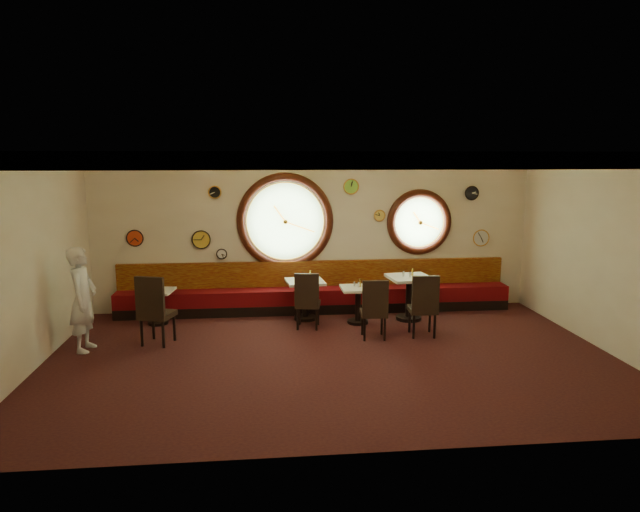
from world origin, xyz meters
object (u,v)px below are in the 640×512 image
at_px(table_c, 358,301).
at_px(chair_c, 374,305).
at_px(condiment_d_pepper, 410,275).
at_px(table_b, 305,295).
at_px(chair_b, 307,297).
at_px(condiment_a_salt, 155,287).
at_px(condiment_d_salt, 403,274).
at_px(condiment_b_pepper, 309,279).
at_px(condiment_c_bottle, 360,283).
at_px(condiment_c_salt, 354,284).
at_px(table_d, 409,292).
at_px(table_a, 157,303).
at_px(condiment_a_pepper, 155,288).
at_px(condiment_a_bottle, 161,285).
at_px(condiment_d_bottle, 412,272).
at_px(condiment_c_pepper, 359,285).
at_px(chair_a, 154,306).
at_px(condiment_b_salt, 298,277).
at_px(condiment_b_bottle, 310,275).
at_px(chair_d, 424,302).
at_px(waiter, 83,299).

bearing_deg(table_c, chair_c, -83.59).
bearing_deg(condiment_d_pepper, table_b, 171.39).
relative_size(chair_b, condiment_a_salt, 5.82).
bearing_deg(condiment_d_salt, table_b, 173.16).
distance_m(table_c, condiment_b_pepper, 1.04).
bearing_deg(chair_b, condiment_c_bottle, 27.17).
relative_size(condiment_c_salt, condiment_c_bottle, 0.60).
relative_size(table_d, condiment_c_salt, 9.31).
xyz_separation_m(table_a, condiment_a_pepper, (-0.03, -0.00, 0.29)).
height_order(table_b, condiment_d_pepper, condiment_d_pepper).
distance_m(table_d, condiment_a_salt, 4.87).
bearing_deg(table_d, condiment_a_bottle, 176.78).
bearing_deg(condiment_d_bottle, condiment_c_pepper, -169.64).
bearing_deg(chair_a, condiment_d_pepper, 30.69).
height_order(table_d, chair_a, chair_a).
distance_m(condiment_b_salt, condiment_b_bottle, 0.26).
height_order(table_a, condiment_d_pepper, condiment_d_pepper).
xyz_separation_m(chair_b, condiment_a_pepper, (-2.84, 0.61, 0.10)).
relative_size(chair_a, chair_b, 1.13).
relative_size(table_b, condiment_c_salt, 8.40).
distance_m(chair_d, condiment_c_bottle, 1.40).
height_order(table_a, chair_c, chair_c).
bearing_deg(condiment_a_pepper, condiment_a_salt, 77.41).
bearing_deg(condiment_b_salt, condiment_d_salt, -8.55).
distance_m(table_c, condiment_c_salt, 0.32).
distance_m(chair_a, condiment_b_pepper, 2.98).
xyz_separation_m(condiment_b_salt, condiment_a_bottle, (-2.61, -0.04, -0.09)).
relative_size(condiment_b_salt, waiter, 0.05).
relative_size(table_c, chair_a, 0.94).
distance_m(table_a, condiment_c_bottle, 3.87).
relative_size(condiment_c_salt, condiment_b_pepper, 0.92).
relative_size(chair_d, condiment_c_pepper, 6.96).
relative_size(condiment_b_pepper, condiment_d_bottle, 0.73).
relative_size(chair_b, condiment_c_pepper, 6.59).
bearing_deg(chair_b, table_c, 26.05).
relative_size(condiment_b_salt, condiment_d_bottle, 0.66).
bearing_deg(condiment_c_pepper, condiment_b_pepper, 162.45).
xyz_separation_m(condiment_d_pepper, condiment_c_bottle, (-0.98, -0.03, -0.14)).
relative_size(table_c, table_d, 0.81).
xyz_separation_m(table_c, chair_a, (-3.63, -0.95, 0.25)).
distance_m(table_a, waiter, 1.73).
bearing_deg(condiment_a_salt, condiment_a_pepper, -102.59).
distance_m(condiment_b_salt, condiment_c_salt, 1.12).
xyz_separation_m(chair_d, condiment_b_bottle, (-1.88, 1.47, 0.22)).
distance_m(condiment_d_salt, condiment_b_pepper, 1.84).
height_order(table_a, condiment_c_bottle, condiment_c_bottle).
relative_size(table_a, chair_a, 0.91).
xyz_separation_m(condiment_d_salt, condiment_d_pepper, (0.11, -0.08, -0.00)).
distance_m(condiment_c_pepper, condiment_b_bottle, 1.02).
distance_m(condiment_a_pepper, condiment_c_pepper, 3.86).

